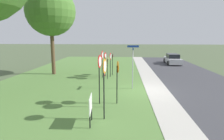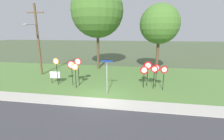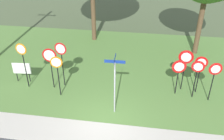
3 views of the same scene
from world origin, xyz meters
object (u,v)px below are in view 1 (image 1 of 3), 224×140
yield_sign_far_left (111,59)px  notice_board (91,106)px  street_name_post (133,63)px  yield_sign_near_left (108,61)px  yield_sign_far_right (113,58)px  stop_sign_far_left (100,69)px  yield_sign_near_right (102,58)px  stop_sign_far_center (104,77)px  stop_sign_near_left (118,73)px  stop_sign_near_right (104,74)px  yield_sign_center (105,59)px  parked_sedan_distant (173,59)px  oak_tree_right (51,11)px

yield_sign_far_left → notice_board: 9.95m
yield_sign_far_left → street_name_post: street_name_post is taller
yield_sign_near_left → notice_board: bearing=174.9°
yield_sign_far_left → yield_sign_far_right: 0.84m
stop_sign_far_left → yield_sign_far_right: (8.16, -0.22, -0.30)m
yield_sign_near_right → notice_board: size_ratio=1.98×
stop_sign_far_center → notice_board: bearing=141.2°
stop_sign_near_left → yield_sign_near_right: yield_sign_near_right is taller
stop_sign_near_right → yield_sign_center: stop_sign_near_right is taller
yield_sign_far_left → notice_board: yield_sign_far_left is taller
stop_sign_near_right → stop_sign_far_center: (-1.49, -0.16, 0.15)m
yield_sign_center → street_name_post: size_ratio=0.72×
stop_sign_far_left → yield_sign_near_right: bearing=12.5°
yield_sign_near_right → street_name_post: bearing=-138.2°
stop_sign_near_left → yield_sign_center: 7.63m
parked_sedan_distant → yield_sign_center: bearing=138.9°
yield_sign_far_right → oak_tree_right: 7.40m
notice_board → parked_sedan_distant: 20.91m
yield_sign_center → parked_sedan_distant: size_ratio=0.48×
stop_sign_near_left → yield_sign_near_left: bearing=-0.9°
yield_sign_far_right → parked_sedan_distant: bearing=-47.3°
stop_sign_near_right → stop_sign_far_left: stop_sign_far_left is taller
yield_sign_near_right → parked_sedan_distant: yield_sign_near_right is taller
yield_sign_far_right → notice_board: (-10.74, 0.28, -0.86)m
stop_sign_far_center → yield_sign_near_right: (8.82, 1.11, -0.13)m
yield_sign_far_right → yield_sign_near_left: bearing=163.8°
stop_sign_near_right → parked_sedan_distant: 18.93m
stop_sign_far_center → yield_sign_near_right: 8.89m
stop_sign_far_center → yield_sign_near_right: size_ratio=1.12×
yield_sign_far_left → notice_board: (-9.91, 0.13, -0.84)m
yield_sign_center → street_name_post: street_name_post is taller
stop_sign_far_center → notice_board: 1.39m
yield_sign_near_left → yield_sign_far_right: 1.77m
stop_sign_far_left → yield_sign_far_left: stop_sign_far_left is taller
oak_tree_right → parked_sedan_distant: (8.46, -13.76, -5.48)m
stop_sign_near_left → notice_board: 3.00m
oak_tree_right → yield_sign_near_right: bearing=-106.0°
yield_sign_far_left → notice_board: size_ratio=1.81×
stop_sign_far_left → oak_tree_right: size_ratio=0.32×
yield_sign_center → parked_sedan_distant: 12.49m
stop_sign_near_right → yield_sign_near_left: (6.97, 0.44, -0.27)m
street_name_post → notice_board: street_name_post is taller
yield_sign_far_right → oak_tree_right: (0.09, 5.95, 4.39)m
stop_sign_far_center → oak_tree_right: 12.69m
yield_sign_far_right → street_name_post: size_ratio=0.73×
oak_tree_right → stop_sign_near_left: bearing=-140.5°
stop_sign_far_left → yield_sign_near_left: stop_sign_far_left is taller
stop_sign_near_right → yield_sign_center: (8.13, 0.76, -0.16)m
stop_sign_near_right → yield_sign_near_left: bearing=2.8°
stop_sign_near_right → yield_sign_far_left: size_ratio=1.11×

